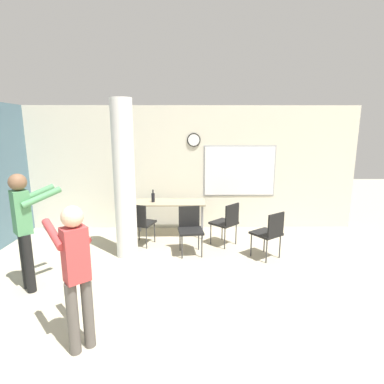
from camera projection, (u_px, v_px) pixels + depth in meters
The scene contains 10 objects.
wall_back at pixel (181, 169), 6.87m from camera, with size 8.00×0.15×2.80m.
support_pillar at pixel (124, 180), 5.26m from camera, with size 0.38×0.38×2.80m.
folding_table at pixel (170, 204), 6.45m from camera, with size 1.52×0.62×0.76m.
bottle_on_table at pixel (153, 197), 6.40m from camera, with size 0.07×0.07×0.27m.
chair_table_left at pixel (140, 221), 5.89m from camera, with size 0.56×0.56×0.87m.
chair_table_front at pixel (190, 227), 5.56m from camera, with size 0.49×0.49×0.87m.
chair_mid_room at pixel (269, 231), 5.30m from camera, with size 0.61×0.61×0.87m.
chair_table_right at pixel (227, 221), 5.91m from camera, with size 0.62×0.62×0.87m.
person_playing_front at pixel (76, 267), 3.00m from camera, with size 0.59×0.61×1.57m.
person_watching_back at pixel (25, 223), 4.17m from camera, with size 0.66×0.64×1.70m.
Camera 1 is at (0.20, -1.78, 2.28)m, focal length 28.00 mm.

